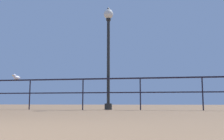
# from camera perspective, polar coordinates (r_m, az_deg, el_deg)

# --- Properties ---
(pier_railing) EXTENTS (22.35, 0.05, 1.11)m
(pier_railing) POSITION_cam_1_polar(r_m,az_deg,el_deg) (8.90, -0.22, -3.65)
(pier_railing) COLOR black
(pier_railing) RESTS_ON ground_plane
(lamppost_center) EXTENTS (0.36, 0.36, 3.80)m
(lamppost_center) POSITION_cam_1_polar(r_m,az_deg,el_deg) (9.39, -0.82, 5.67)
(lamppost_center) COLOR #232424
(lamppost_center) RESTS_ON ground_plane
(seagull_on_rail) EXTENTS (0.23, 0.41, 0.20)m
(seagull_on_rail) POSITION_cam_1_polar(r_m,az_deg,el_deg) (10.19, -20.61, -1.50)
(seagull_on_rail) COLOR white
(seagull_on_rail) RESTS_ON pier_railing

